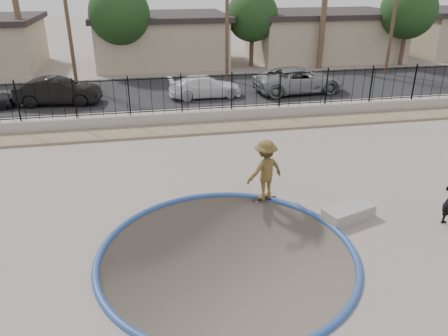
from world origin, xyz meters
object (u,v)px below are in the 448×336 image
skateboard (264,199)px  car_b (58,91)px  skater (265,173)px  car_d (298,80)px  concrete_ledge (348,213)px  car_c (205,87)px

skateboard → car_b: bearing=121.4°
skater → car_d: 14.51m
concrete_ledge → car_c: bearing=98.1°
concrete_ledge → car_b: bearing=125.2°
car_c → skateboard: bearing=177.1°
skateboard → car_b: car_b is taller
skater → car_b: bearing=-77.7°
concrete_ledge → car_c: size_ratio=0.37×
car_c → car_d: bearing=-92.6°
skateboard → car_d: 14.52m
car_b → car_c: car_b is taller
skater → concrete_ledge: skater is taller
concrete_ledge → car_d: bearing=75.9°
skater → car_b: skater is taller
car_c → car_d: car_d is taller
skater → skateboard: skater is taller
skateboard → car_b: 15.64m
skateboard → car_d: (5.93, 13.24, 0.76)m
concrete_ledge → car_b: (-10.50, 14.88, 0.59)m
skateboard → concrete_ledge: size_ratio=0.53×
skater → car_c: (0.08, 13.24, -0.34)m
skateboard → car_c: bearing=89.0°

